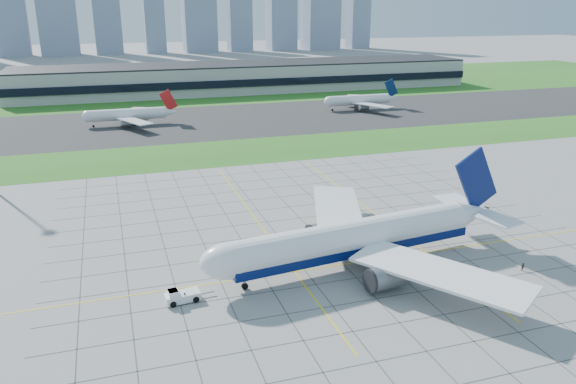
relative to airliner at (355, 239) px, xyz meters
name	(u,v)px	position (x,y,z in m)	size (l,w,h in m)	color
ground	(340,260)	(-1.76, 3.03, -5.56)	(1400.00, 1400.00, 0.00)	gray
grass_median	(236,152)	(-1.76, 93.03, -5.54)	(700.00, 35.00, 0.04)	#285F1B
asphalt_taxiway	(208,121)	(-1.76, 148.03, -5.53)	(700.00, 75.00, 0.04)	#383838
grass_far	(175,87)	(-1.76, 258.03, -5.54)	(700.00, 145.00, 0.04)	#285F1B
apron_markings	(321,238)	(-1.33, 14.12, -5.55)	(120.00, 130.00, 0.03)	#474744
terminal	(249,77)	(38.24, 232.90, 2.33)	(260.00, 43.00, 15.80)	#B7B7B2
airliner	(355,239)	(0.00, 0.00, 0.00)	(64.53, 65.02, 20.35)	white
pushback_tug	(181,296)	(-33.51, -3.68, -4.51)	(8.65, 3.59, 2.38)	white
crew_near	(185,298)	(-32.85, -4.43, -4.61)	(0.69, 0.46, 1.90)	black
crew_far	(523,267)	(29.10, -11.89, -4.77)	(0.77, 0.60, 1.59)	black
distant_jet_1	(129,114)	(-34.04, 150.40, -1.08)	(36.29, 42.66, 14.08)	white
distant_jet_2	(360,100)	(72.81, 154.99, -1.08)	(35.78, 42.66, 14.08)	white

